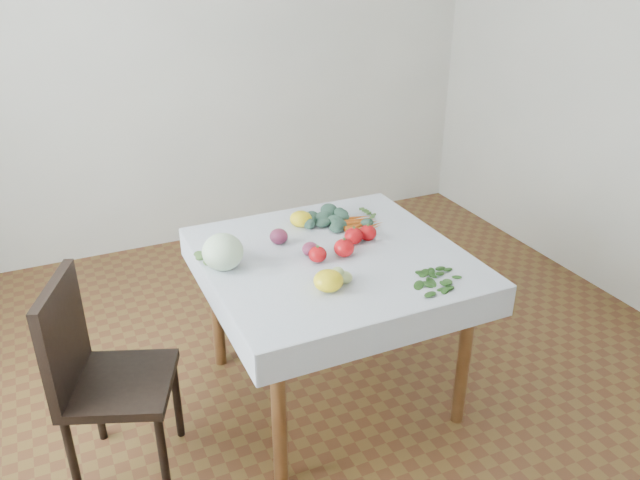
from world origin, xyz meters
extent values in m
plane|color=brown|center=(0.00, 0.00, 0.00)|extent=(4.00, 4.00, 0.00)
cube|color=beige|center=(0.00, 2.00, 1.35)|extent=(4.00, 0.04, 2.70)
cube|color=brown|center=(0.00, 0.00, 0.73)|extent=(1.00, 1.00, 0.04)
cylinder|color=brown|center=(-0.44, -0.44, 0.35)|extent=(0.06, 0.06, 0.71)
cylinder|color=brown|center=(0.44, -0.44, 0.35)|extent=(0.06, 0.06, 0.71)
cylinder|color=brown|center=(-0.44, 0.44, 0.35)|extent=(0.06, 0.06, 0.71)
cylinder|color=brown|center=(0.44, 0.44, 0.35)|extent=(0.06, 0.06, 0.71)
cube|color=white|center=(0.00, 0.00, 0.75)|extent=(1.12, 1.12, 0.01)
cube|color=black|center=(-0.98, -0.10, 0.43)|extent=(0.52, 0.52, 0.04)
cube|color=black|center=(-1.15, -0.03, 0.67)|extent=(0.18, 0.39, 0.44)
cylinder|color=black|center=(-1.21, -0.20, 0.21)|extent=(0.03, 0.03, 0.41)
cylinder|color=black|center=(-0.88, -0.33, 0.21)|extent=(0.03, 0.03, 0.41)
cylinder|color=black|center=(-1.08, 0.12, 0.21)|extent=(0.03, 0.03, 0.41)
cylinder|color=black|center=(-0.76, 0.00, 0.21)|extent=(0.03, 0.03, 0.41)
ellipsoid|color=#D6F1CA|center=(-0.48, 0.08, 0.84)|extent=(0.22, 0.22, 0.16)
ellipsoid|color=red|center=(0.14, 0.06, 0.79)|extent=(0.11, 0.11, 0.08)
ellipsoid|color=red|center=(0.21, 0.07, 0.79)|extent=(0.10, 0.10, 0.07)
ellipsoid|color=red|center=(-0.09, -0.03, 0.79)|extent=(0.10, 0.10, 0.07)
ellipsoid|color=red|center=(0.04, -0.03, 0.80)|extent=(0.10, 0.10, 0.08)
ellipsoid|color=yellow|center=(-0.01, 0.34, 0.79)|extent=(0.11, 0.11, 0.08)
ellipsoid|color=yellow|center=(-0.15, -0.27, 0.80)|extent=(0.12, 0.12, 0.09)
ellipsoid|color=#5A193A|center=(-0.18, 0.21, 0.79)|extent=(0.11, 0.11, 0.07)
ellipsoid|color=#5A193A|center=(-0.09, 0.03, 0.79)|extent=(0.09, 0.09, 0.06)
ellipsoid|color=#9DB769|center=(-0.12, -0.25, 0.78)|extent=(0.06, 0.06, 0.05)
ellipsoid|color=#9DB769|center=(-0.15, -0.23, 0.78)|extent=(0.06, 0.06, 0.05)
ellipsoid|color=#9DB769|center=(-0.13, -0.29, 0.78)|extent=(0.06, 0.06, 0.05)
ellipsoid|color=#9DB769|center=(-0.08, -0.21, 0.78)|extent=(0.06, 0.06, 0.05)
cone|color=orange|center=(0.26, 0.29, 0.77)|extent=(0.20, 0.06, 0.03)
cone|color=orange|center=(0.26, 0.26, 0.77)|extent=(0.20, 0.04, 0.03)
cone|color=orange|center=(0.26, 0.23, 0.77)|extent=(0.20, 0.04, 0.03)
cone|color=orange|center=(0.26, 0.20, 0.77)|extent=(0.20, 0.05, 0.03)
cone|color=orange|center=(0.26, 0.17, 0.77)|extent=(0.20, 0.07, 0.03)
cone|color=orange|center=(0.26, 0.14, 0.77)|extent=(0.20, 0.08, 0.03)
ellipsoid|color=#335445|center=(0.18, 0.31, 0.78)|extent=(0.07, 0.07, 0.04)
ellipsoid|color=#335445|center=(0.13, 0.31, 0.78)|extent=(0.07, 0.07, 0.04)
ellipsoid|color=#335445|center=(0.18, 0.28, 0.78)|extent=(0.07, 0.07, 0.04)
ellipsoid|color=#335445|center=(0.17, 0.34, 0.78)|extent=(0.07, 0.07, 0.04)
ellipsoid|color=#335445|center=(0.11, 0.28, 0.78)|extent=(0.07, 0.07, 0.04)
ellipsoid|color=#335445|center=(0.23, 0.29, 0.78)|extent=(0.07, 0.07, 0.04)
ellipsoid|color=#335445|center=(0.12, 0.35, 0.78)|extent=(0.07, 0.07, 0.04)
ellipsoid|color=#335445|center=(0.15, 0.24, 0.78)|extent=(0.07, 0.07, 0.04)
ellipsoid|color=#335445|center=(0.23, 0.35, 0.78)|extent=(0.07, 0.07, 0.04)
ellipsoid|color=#335445|center=(0.06, 0.30, 0.78)|extent=(0.07, 0.07, 0.04)
ellipsoid|color=#335445|center=(0.24, 0.24, 0.78)|extent=(0.07, 0.07, 0.04)
ellipsoid|color=#335445|center=(0.15, 0.40, 0.78)|extent=(0.07, 0.07, 0.04)
ellipsoid|color=#335445|center=(0.09, 0.22, 0.78)|extent=(0.07, 0.07, 0.04)
ellipsoid|color=#335445|center=(0.29, 0.32, 0.78)|extent=(0.07, 0.07, 0.04)
ellipsoid|color=#335445|center=(0.04, 0.37, 0.78)|extent=(0.07, 0.07, 0.04)
ellipsoid|color=#335445|center=(0.20, 0.18, 0.78)|extent=(0.07, 0.07, 0.04)
ellipsoid|color=#244E18|center=(0.30, -0.39, 0.76)|extent=(0.05, 0.03, 0.01)
ellipsoid|color=#244E18|center=(0.27, -0.38, 0.76)|extent=(0.05, 0.03, 0.01)
ellipsoid|color=#244E18|center=(0.29, -0.41, 0.76)|extent=(0.05, 0.03, 0.01)
ellipsoid|color=#244E18|center=(0.30, -0.37, 0.76)|extent=(0.05, 0.03, 0.01)
ellipsoid|color=#244E18|center=(0.25, -0.40, 0.76)|extent=(0.05, 0.03, 0.01)
ellipsoid|color=#244E18|center=(0.33, -0.41, 0.76)|extent=(0.05, 0.03, 0.01)
ellipsoid|color=#244E18|center=(0.27, -0.35, 0.76)|extent=(0.05, 0.03, 0.01)
ellipsoid|color=#244E18|center=(0.27, -0.43, 0.76)|extent=(0.05, 0.03, 0.01)
ellipsoid|color=#244E18|center=(0.34, -0.37, 0.76)|extent=(0.05, 0.03, 0.01)
ellipsoid|color=#244E18|center=(0.22, -0.38, 0.76)|extent=(0.05, 0.03, 0.01)
ellipsoid|color=#244E18|center=(0.33, -0.44, 0.76)|extent=(0.05, 0.03, 0.01)
ellipsoid|color=#244E18|center=(0.30, -0.33, 0.76)|extent=(0.05, 0.03, 0.01)
ellipsoid|color=#244E18|center=(0.22, -0.43, 0.76)|extent=(0.05, 0.03, 0.01)
ellipsoid|color=#244E18|center=(0.37, -0.40, 0.76)|extent=(0.05, 0.03, 0.01)
ellipsoid|color=#244E18|center=(0.22, -0.34, 0.76)|extent=(0.05, 0.03, 0.01)
ellipsoid|color=#244E18|center=(0.29, -0.47, 0.76)|extent=(0.05, 0.03, 0.01)
ellipsoid|color=#244E18|center=(0.36, -0.33, 0.76)|extent=(0.05, 0.03, 0.01)
ellipsoid|color=#244E18|center=(0.18, -0.40, 0.76)|extent=(0.05, 0.03, 0.01)
ellipsoid|color=#496E32|center=(-0.44, 0.18, 0.77)|extent=(0.05, 0.05, 0.02)
ellipsoid|color=#496E32|center=(-0.48, 0.19, 0.77)|extent=(0.05, 0.05, 0.02)
ellipsoid|color=#496E32|center=(-0.44, 0.15, 0.77)|extent=(0.05, 0.05, 0.02)
ellipsoid|color=#496E32|center=(-0.44, 0.21, 0.77)|extent=(0.05, 0.05, 0.02)
ellipsoid|color=#496E32|center=(-0.50, 0.16, 0.77)|extent=(0.05, 0.05, 0.02)
ellipsoid|color=#496E32|center=(-0.40, 0.16, 0.77)|extent=(0.05, 0.05, 0.02)
ellipsoid|color=#496E32|center=(-0.49, 0.22, 0.77)|extent=(0.05, 0.05, 0.02)
ellipsoid|color=#496E32|center=(-0.47, 0.12, 0.77)|extent=(0.05, 0.05, 0.02)
ellipsoid|color=#496E32|center=(-0.39, 0.22, 0.77)|extent=(0.05, 0.05, 0.02)
ellipsoid|color=#496E32|center=(-0.55, 0.18, 0.77)|extent=(0.05, 0.05, 0.02)
ellipsoid|color=#496E32|center=(-0.39, 0.12, 0.77)|extent=(0.05, 0.05, 0.02)
ellipsoid|color=#496E32|center=(-0.45, 0.27, 0.77)|extent=(0.05, 0.05, 0.02)
camera|label=1|loc=(-1.08, -2.23, 2.03)|focal=35.00mm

